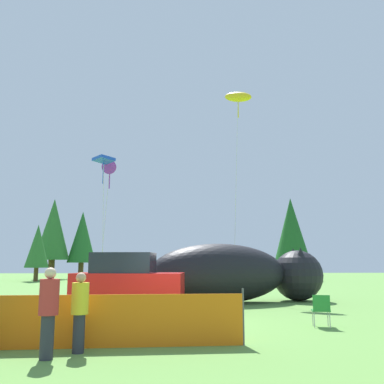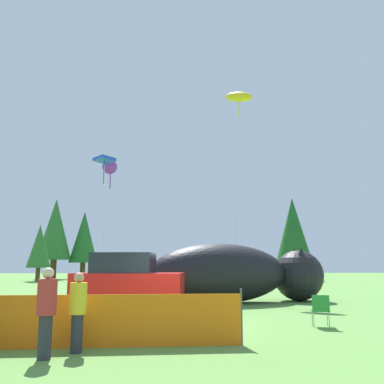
{
  "view_description": "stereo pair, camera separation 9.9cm",
  "coord_description": "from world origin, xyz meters",
  "px_view_note": "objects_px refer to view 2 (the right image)",
  "views": [
    {
      "loc": [
        -0.11,
        -13.72,
        1.85
      ],
      "look_at": [
        0.85,
        3.25,
        4.64
      ],
      "focal_mm": 40.0,
      "sensor_mm": 36.0,
      "label": 1
    },
    {
      "loc": [
        -0.01,
        -13.73,
        1.85
      ],
      "look_at": [
        0.85,
        3.25,
        4.64
      ],
      "focal_mm": 40.0,
      "sensor_mm": 36.0,
      "label": 2
    }
  ],
  "objects_px": {
    "spectator_in_yellow_shirt": "(46,308)",
    "kite_purple_delta": "(111,166)",
    "inflatable_cat": "(237,275)",
    "parked_car": "(127,284)",
    "kite_yellow_hero": "(239,98)",
    "folding_chair": "(320,308)",
    "kite_blue_box": "(104,162)",
    "spectator_in_white_shirt": "(78,309)"
  },
  "relations": [
    {
      "from": "spectator_in_yellow_shirt",
      "to": "kite_purple_delta",
      "type": "relative_size",
      "value": 0.23
    },
    {
      "from": "inflatable_cat",
      "to": "parked_car",
      "type": "bearing_deg",
      "value": -153.64
    },
    {
      "from": "kite_yellow_hero",
      "to": "spectator_in_yellow_shirt",
      "type": "bearing_deg",
      "value": -112.58
    },
    {
      "from": "folding_chair",
      "to": "kite_blue_box",
      "type": "distance_m",
      "value": 14.17
    },
    {
      "from": "folding_chair",
      "to": "kite_yellow_hero",
      "type": "relative_size",
      "value": 0.07
    },
    {
      "from": "parked_car",
      "to": "inflatable_cat",
      "type": "relative_size",
      "value": 0.47
    },
    {
      "from": "parked_car",
      "to": "spectator_in_yellow_shirt",
      "type": "distance_m",
      "value": 7.19
    },
    {
      "from": "spectator_in_yellow_shirt",
      "to": "kite_blue_box",
      "type": "height_order",
      "value": "kite_blue_box"
    },
    {
      "from": "spectator_in_white_shirt",
      "to": "spectator_in_yellow_shirt",
      "type": "xyz_separation_m",
      "value": [
        -0.49,
        -0.56,
        0.06
      ]
    },
    {
      "from": "kite_purple_delta",
      "to": "parked_car",
      "type": "bearing_deg",
      "value": -76.47
    },
    {
      "from": "kite_blue_box",
      "to": "kite_yellow_hero",
      "type": "bearing_deg",
      "value": 15.05
    },
    {
      "from": "folding_chair",
      "to": "spectator_in_white_shirt",
      "type": "bearing_deg",
      "value": 129.96
    },
    {
      "from": "kite_purple_delta",
      "to": "spectator_in_yellow_shirt",
      "type": "bearing_deg",
      "value": -86.32
    },
    {
      "from": "inflatable_cat",
      "to": "kite_yellow_hero",
      "type": "height_order",
      "value": "kite_yellow_hero"
    },
    {
      "from": "kite_purple_delta",
      "to": "spectator_in_white_shirt",
      "type": "bearing_deg",
      "value": -84.19
    },
    {
      "from": "spectator_in_yellow_shirt",
      "to": "kite_blue_box",
      "type": "distance_m",
      "value": 14.89
    },
    {
      "from": "kite_blue_box",
      "to": "folding_chair",
      "type": "bearing_deg",
      "value": -51.15
    },
    {
      "from": "spectator_in_white_shirt",
      "to": "spectator_in_yellow_shirt",
      "type": "height_order",
      "value": "spectator_in_yellow_shirt"
    },
    {
      "from": "parked_car",
      "to": "kite_blue_box",
      "type": "height_order",
      "value": "kite_blue_box"
    },
    {
      "from": "inflatable_cat",
      "to": "spectator_in_yellow_shirt",
      "type": "bearing_deg",
      "value": -131.28
    },
    {
      "from": "spectator_in_white_shirt",
      "to": "parked_car",
      "type": "bearing_deg",
      "value": 86.63
    },
    {
      "from": "spectator_in_yellow_shirt",
      "to": "spectator_in_white_shirt",
      "type": "bearing_deg",
      "value": 48.73
    },
    {
      "from": "kite_blue_box",
      "to": "kite_yellow_hero",
      "type": "relative_size",
      "value": 0.6
    },
    {
      "from": "parked_car",
      "to": "kite_blue_box",
      "type": "xyz_separation_m",
      "value": [
        -1.99,
        6.39,
        6.03
      ]
    },
    {
      "from": "kite_yellow_hero",
      "to": "kite_purple_delta",
      "type": "bearing_deg",
      "value": -173.65
    },
    {
      "from": "spectator_in_white_shirt",
      "to": "spectator_in_yellow_shirt",
      "type": "bearing_deg",
      "value": -131.27
    },
    {
      "from": "folding_chair",
      "to": "spectator_in_white_shirt",
      "type": "distance_m",
      "value": 7.05
    },
    {
      "from": "inflatable_cat",
      "to": "kite_purple_delta",
      "type": "height_order",
      "value": "kite_purple_delta"
    },
    {
      "from": "spectator_in_white_shirt",
      "to": "kite_blue_box",
      "type": "height_order",
      "value": "kite_blue_box"
    },
    {
      "from": "spectator_in_yellow_shirt",
      "to": "kite_purple_delta",
      "type": "height_order",
      "value": "kite_purple_delta"
    },
    {
      "from": "spectator_in_white_shirt",
      "to": "kite_yellow_hero",
      "type": "distance_m",
      "value": 19.4
    },
    {
      "from": "folding_chair",
      "to": "spectator_in_yellow_shirt",
      "type": "distance_m",
      "value": 7.75
    },
    {
      "from": "kite_blue_box",
      "to": "inflatable_cat",
      "type": "bearing_deg",
      "value": -19.15
    },
    {
      "from": "spectator_in_white_shirt",
      "to": "kite_blue_box",
      "type": "xyz_separation_m",
      "value": [
        -1.6,
        12.96,
        6.2
      ]
    },
    {
      "from": "parked_car",
      "to": "kite_blue_box",
      "type": "bearing_deg",
      "value": 113.96
    },
    {
      "from": "parked_car",
      "to": "inflatable_cat",
      "type": "bearing_deg",
      "value": 48.19
    },
    {
      "from": "folding_chair",
      "to": "spectator_in_white_shirt",
      "type": "relative_size",
      "value": 0.56
    },
    {
      "from": "parked_car",
      "to": "kite_blue_box",
      "type": "distance_m",
      "value": 9.01
    },
    {
      "from": "kite_yellow_hero",
      "to": "kite_blue_box",
      "type": "bearing_deg",
      "value": -164.95
    },
    {
      "from": "parked_car",
      "to": "kite_purple_delta",
      "type": "height_order",
      "value": "kite_purple_delta"
    },
    {
      "from": "kite_purple_delta",
      "to": "kite_blue_box",
      "type": "relative_size",
      "value": 1.05
    },
    {
      "from": "inflatable_cat",
      "to": "spectator_in_white_shirt",
      "type": "relative_size",
      "value": 5.32
    }
  ]
}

